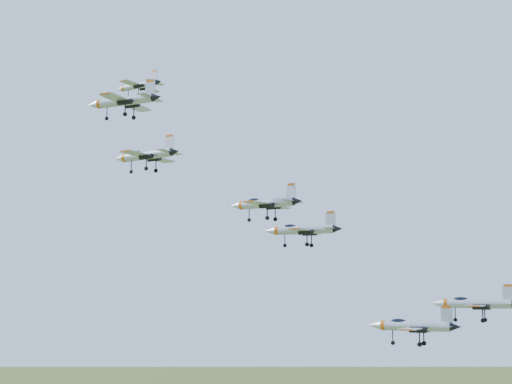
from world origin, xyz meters
The scene contains 7 objects.
jet_lead centered at (-21.90, 8.02, 144.32)m, with size 11.24×9.22×3.02m.
jet_left_high centered at (-9.59, -3.78, 127.53)m, with size 13.72×11.25×3.68m.
jet_right_high centered at (-1.97, -17.84, 132.43)m, with size 12.53×10.47×3.35m.
jet_left_low centered at (12.74, 9.22, 115.07)m, with size 13.39×11.24×3.59m.
jet_right_low centered at (18.03, -11.37, 116.88)m, with size 11.37×9.34×3.05m.
jet_trail centered at (36.02, -5.18, 100.85)m, with size 11.92×9.87×3.19m.
jet_extra centered at (40.81, 6.45, 103.51)m, with size 12.19×10.14×3.26m.
Camera 1 is at (66.99, -93.02, 105.14)m, focal length 50.00 mm.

